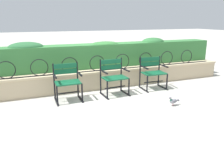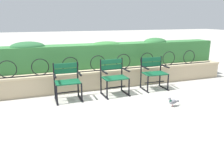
{
  "view_description": "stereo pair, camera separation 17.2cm",
  "coord_description": "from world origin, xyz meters",
  "views": [
    {
      "loc": [
        -1.85,
        -4.68,
        1.85
      ],
      "look_at": [
        0.0,
        0.06,
        0.55
      ],
      "focal_mm": 34.92,
      "sensor_mm": 36.0,
      "label": 1
    },
    {
      "loc": [
        -1.69,
        -4.74,
        1.85
      ],
      "look_at": [
        0.0,
        0.06,
        0.55
      ],
      "focal_mm": 34.92,
      "sensor_mm": 36.0,
      "label": 2
    }
  ],
  "objects": [
    {
      "name": "ground_plane",
      "position": [
        0.0,
        0.0,
        0.0
      ],
      "size": [
        60.0,
        60.0,
        0.0
      ],
      "primitive_type": "plane",
      "color": "#BCB7AD"
    },
    {
      "name": "stone_wall",
      "position": [
        0.0,
        0.8,
        0.26
      ],
      "size": [
        7.69,
        0.41,
        0.51
      ],
      "color": "tan",
      "rests_on": "ground"
    },
    {
      "name": "iron_arch_fence",
      "position": [
        -0.15,
        0.72,
        0.69
      ],
      "size": [
        7.14,
        0.02,
        0.42
      ],
      "color": "black",
      "rests_on": "stone_wall"
    },
    {
      "name": "hedge_row",
      "position": [
        -0.01,
        1.26,
        0.86
      ],
      "size": [
        7.53,
        0.58,
        0.79
      ],
      "color": "#387A3D",
      "rests_on": "stone_wall"
    },
    {
      "name": "park_chair_left",
      "position": [
        -1.06,
        0.21,
        0.46
      ],
      "size": [
        0.6,
        0.52,
        0.86
      ],
      "color": "#145B38",
      "rests_on": "ground"
    },
    {
      "name": "park_chair_centre",
      "position": [
        0.1,
        0.2,
        0.47
      ],
      "size": [
        0.65,
        0.55,
        0.89
      ],
      "color": "#145B38",
      "rests_on": "ground"
    },
    {
      "name": "park_chair_right",
      "position": [
        1.27,
        0.27,
        0.46
      ],
      "size": [
        0.65,
        0.54,
        0.85
      ],
      "color": "#145B38",
      "rests_on": "ground"
    },
    {
      "name": "pigeon_far_side",
      "position": [
        1.03,
        -1.0,
        0.11
      ],
      "size": [
        0.29,
        0.12,
        0.22
      ],
      "color": "gray",
      "rests_on": "ground"
    }
  ]
}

